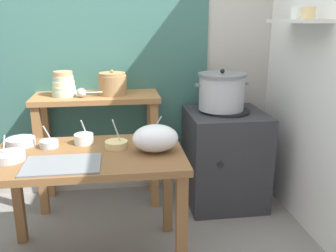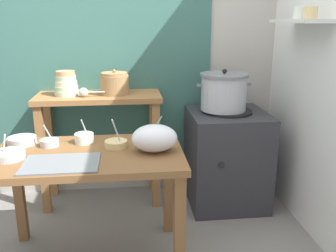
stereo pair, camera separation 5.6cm
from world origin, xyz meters
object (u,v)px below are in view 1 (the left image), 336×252
at_px(prep_bowl_3, 8,156).
at_px(prep_bowl_5, 84,138).
at_px(steamer_pot, 222,91).
at_px(back_shelf_table, 98,122).
at_px(plastic_bag, 155,138).
at_px(prep_bowl_0, 49,143).
at_px(prep_bowl_4, 116,144).
at_px(serving_tray, 62,165).
at_px(stove_block, 224,157).
at_px(prep_table, 90,171).
at_px(prep_bowl_1, 155,134).
at_px(prep_bowl_2, 21,141).
at_px(bowl_stack_enamel, 64,85).
at_px(ladle, 83,93).
at_px(clay_pot, 112,84).

xyz_separation_m(prep_bowl_3, prep_bowl_5, (0.39, 0.23, 0.01)).
bearing_deg(steamer_pot, back_shelf_table, 173.48).
bearing_deg(prep_bowl_5, plastic_bag, -24.99).
xyz_separation_m(plastic_bag, prep_bowl_0, (-0.63, 0.16, -0.06)).
relative_size(steamer_pot, prep_bowl_4, 2.29).
bearing_deg(serving_tray, stove_block, 36.28).
distance_m(prep_table, prep_bowl_4, 0.22).
height_order(steamer_pot, prep_bowl_3, steamer_pot).
bearing_deg(stove_block, prep_bowl_0, -157.11).
bearing_deg(prep_bowl_1, prep_bowl_2, -177.30).
relative_size(back_shelf_table, bowl_stack_enamel, 5.14).
relative_size(bowl_stack_enamel, prep_bowl_2, 1.07).
relative_size(steamer_pot, ladle, 1.37).
bearing_deg(steamer_pot, prep_bowl_4, -142.94).
relative_size(stove_block, serving_tray, 1.95).
height_order(stove_block, prep_bowl_4, prep_bowl_4).
bearing_deg(prep_bowl_0, stove_block, 22.89).
bearing_deg(prep_bowl_3, ladle, 65.62).
bearing_deg(prep_bowl_5, clay_pot, 73.81).
bearing_deg(prep_bowl_3, prep_bowl_0, 46.18).
relative_size(back_shelf_table, serving_tray, 2.40).
bearing_deg(prep_table, serving_tray, -126.23).
height_order(ladle, plastic_bag, ladle).
relative_size(bowl_stack_enamel, ladle, 0.61).
bearing_deg(prep_table, prep_bowl_4, 24.05).
relative_size(clay_pot, plastic_bag, 0.82).
bearing_deg(prep_bowl_3, clay_pot, 56.39).
relative_size(serving_tray, prep_bowl_2, 2.30).
bearing_deg(prep_bowl_5, prep_bowl_4, -27.94).
distance_m(prep_table, clay_pot, 0.89).
distance_m(back_shelf_table, prep_bowl_5, 0.63).
xyz_separation_m(steamer_pot, prep_bowl_3, (-1.40, -0.74, -0.18)).
bearing_deg(bowl_stack_enamel, prep_bowl_1, -41.60).
relative_size(plastic_bag, prep_bowl_2, 1.54).
relative_size(prep_table, prep_bowl_4, 5.98).
height_order(plastic_bag, prep_bowl_0, plastic_bag).
relative_size(prep_bowl_1, prep_bowl_3, 0.81).
bearing_deg(ladle, steamer_pot, -1.65).
distance_m(serving_tray, prep_bowl_0, 0.33).
bearing_deg(prep_bowl_2, clay_pot, 47.09).
height_order(prep_table, back_shelf_table, back_shelf_table).
distance_m(prep_table, prep_bowl_2, 0.48).
bearing_deg(prep_bowl_4, back_shelf_table, 101.21).
xyz_separation_m(back_shelf_table, prep_bowl_2, (-0.43, -0.60, 0.07)).
xyz_separation_m(prep_table, prep_bowl_5, (-0.04, 0.18, 0.14)).
bearing_deg(serving_tray, prep_table, 53.77).
height_order(back_shelf_table, prep_bowl_5, back_shelf_table).
distance_m(stove_block, prep_bowl_0, 1.41).
bearing_deg(clay_pot, stove_block, -8.44).
bearing_deg(prep_bowl_4, prep_bowl_2, 167.83).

